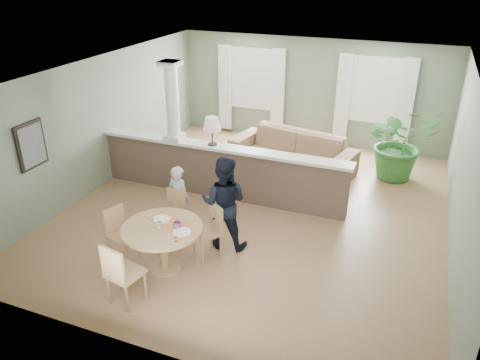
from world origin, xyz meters
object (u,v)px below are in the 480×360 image
at_px(chair_far_boy, 174,211).
at_px(chair_side, 119,231).
at_px(chair_near, 121,272).
at_px(man_person, 224,203).
at_px(dining_table, 163,236).
at_px(sofa, 292,151).
at_px(chair_far_man, 211,228).
at_px(houseplant, 400,142).
at_px(child_person, 179,199).

height_order(chair_far_boy, chair_side, chair_side).
bearing_deg(chair_near, man_person, -99.64).
bearing_deg(dining_table, chair_side, 178.58).
distance_m(dining_table, chair_near, 0.96).
relative_size(sofa, chair_far_man, 3.18).
bearing_deg(sofa, chair_far_man, -81.91).
xyz_separation_m(houseplant, chair_far_man, (-2.58, -4.25, -0.33)).
height_order(chair_far_man, chair_near, chair_near).
bearing_deg(child_person, man_person, -176.67).
xyz_separation_m(sofa, chair_near, (-0.91, -5.46, 0.12)).
xyz_separation_m(chair_far_boy, man_person, (0.95, 0.03, 0.35)).
xyz_separation_m(chair_near, chair_side, (-0.70, 0.97, -0.05)).
relative_size(sofa, houseplant, 1.73).
xyz_separation_m(chair_far_boy, chair_side, (-0.49, -0.92, 0.02)).
distance_m(sofa, chair_far_boy, 3.74).
relative_size(dining_table, chair_near, 1.28).
distance_m(sofa, man_person, 3.57).
bearing_deg(dining_table, sofa, 80.22).
bearing_deg(chair_far_man, chair_near, -74.75).
bearing_deg(child_person, houseplant, -118.44).
height_order(dining_table, man_person, man_person).
distance_m(chair_far_man, chair_side, 1.47).
bearing_deg(houseplant, dining_table, -122.27).
height_order(chair_far_boy, man_person, man_person).
bearing_deg(houseplant, chair_side, -128.82).
xyz_separation_m(chair_far_man, chair_near, (-0.64, -1.59, 0.04)).
bearing_deg(man_person, chair_far_man, 64.76).
relative_size(chair_side, child_person, 0.71).
bearing_deg(dining_table, child_person, 106.47).
distance_m(sofa, dining_table, 4.58).
bearing_deg(man_person, houseplant, -130.67).
height_order(chair_far_man, child_person, child_person).
bearing_deg(chair_far_boy, chair_near, -79.57).
bearing_deg(houseplant, sofa, -170.60).
relative_size(chair_far_man, chair_side, 1.02).
bearing_deg(sofa, child_person, -96.24).
relative_size(houseplant, chair_far_man, 1.84).
bearing_deg(chair_far_boy, chair_side, -113.96).
distance_m(houseplant, chair_far_boy, 5.25).
distance_m(chair_side, man_person, 1.75).
relative_size(sofa, chair_near, 2.94).
height_order(houseplant, dining_table, houseplant).
relative_size(chair_far_boy, chair_near, 0.87).
bearing_deg(sofa, chair_far_boy, -95.30).
distance_m(sofa, houseplant, 2.38).
height_order(chair_far_boy, chair_far_man, chair_far_man).
height_order(chair_far_boy, child_person, child_person).
height_order(chair_near, man_person, man_person).
bearing_deg(sofa, man_person, -80.67).
height_order(child_person, man_person, man_person).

